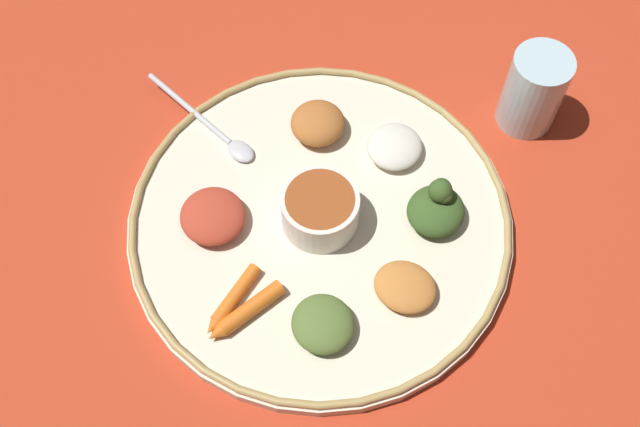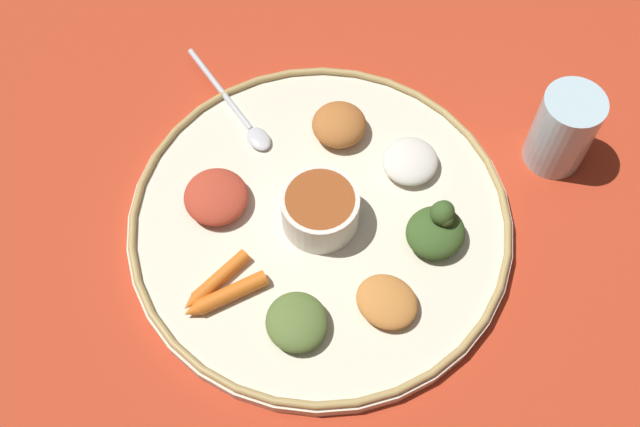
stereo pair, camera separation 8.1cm
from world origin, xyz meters
name	(u,v)px [view 1 (the left image)]	position (x,y,z in m)	size (l,w,h in m)	color
ground_plane	(320,227)	(0.00, 0.00, 0.00)	(2.40, 2.40, 0.00)	#B7381E
platter	(320,224)	(0.00, 0.00, 0.01)	(0.41, 0.41, 0.02)	beige
platter_rim	(320,219)	(0.00, 0.00, 0.02)	(0.41, 0.41, 0.01)	tan
center_bowl	(320,209)	(0.00, 0.00, 0.04)	(0.08, 0.08, 0.05)	silver
spoon	(216,130)	(-0.07, 0.15, 0.02)	(0.08, 0.16, 0.01)	silver
greens_pile	(437,206)	(0.12, -0.04, 0.04)	(0.08, 0.08, 0.05)	#385623
carrot_near_spoon	(233,299)	(-0.12, -0.05, 0.02)	(0.08, 0.06, 0.01)	orange
carrot_outer	(246,312)	(-0.11, -0.07, 0.02)	(0.09, 0.04, 0.02)	orange
mound_collards	(323,324)	(-0.04, -0.11, 0.03)	(0.06, 0.06, 0.03)	#567033
mound_berbere_red	(213,216)	(-0.11, 0.04, 0.03)	(0.07, 0.07, 0.03)	#B73D28
mound_squash	(405,287)	(0.05, -0.11, 0.03)	(0.06, 0.06, 0.02)	#C67A38
mound_chickpea	(318,123)	(0.04, 0.11, 0.03)	(0.06, 0.06, 0.03)	#B2662D
mound_rice_white	(394,147)	(0.11, 0.05, 0.03)	(0.06, 0.06, 0.02)	silver
drinking_glass	(532,95)	(0.28, 0.04, 0.04)	(0.07, 0.07, 0.10)	silver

